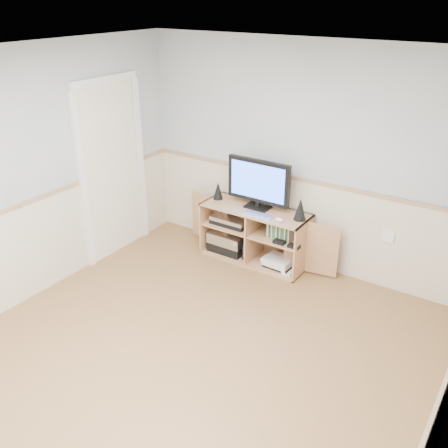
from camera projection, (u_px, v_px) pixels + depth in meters
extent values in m
cube|color=#A27748|center=(181.00, 370.00, 4.24)|extent=(4.00, 4.50, 0.02)
cube|color=white|center=(166.00, 61.00, 3.16)|extent=(4.00, 4.50, 0.02)
cube|color=silver|center=(8.00, 184.00, 4.70)|extent=(0.02, 4.50, 2.50)
cube|color=silver|center=(306.00, 159.00, 5.40)|extent=(4.00, 0.02, 2.50)
cube|color=beige|center=(300.00, 222.00, 5.71)|extent=(4.00, 0.01, 1.00)
cube|color=tan|center=(303.00, 180.00, 5.48)|extent=(4.00, 0.02, 0.04)
cube|color=#EEE8CE|center=(112.00, 172.00, 5.78)|extent=(0.03, 0.82, 2.00)
cube|color=tan|center=(254.00, 258.00, 5.95)|extent=(1.26, 0.47, 0.02)
cube|color=tan|center=(255.00, 210.00, 5.68)|extent=(1.26, 0.47, 0.02)
cube|color=tan|center=(211.00, 222.00, 6.12)|extent=(0.02, 0.47, 0.65)
cube|color=tan|center=(303.00, 249.00, 5.50)|extent=(0.02, 0.47, 0.65)
cube|color=tan|center=(264.00, 228.00, 5.98)|extent=(1.26, 0.02, 0.65)
cube|color=tan|center=(255.00, 235.00, 5.81)|extent=(0.02, 0.45, 0.61)
cube|color=tan|center=(232.00, 224.00, 5.95)|extent=(0.60, 0.43, 0.02)
cube|color=tan|center=(279.00, 237.00, 5.63)|extent=(0.60, 0.43, 0.02)
cube|color=tan|center=(210.00, 219.00, 6.20)|extent=(0.61, 0.12, 0.61)
cube|color=tan|center=(311.00, 248.00, 5.52)|extent=(0.61, 0.12, 0.61)
cube|color=black|center=(258.00, 207.00, 5.71)|extent=(0.29, 0.18, 0.02)
cube|color=black|center=(258.00, 204.00, 5.69)|extent=(0.05, 0.04, 0.06)
cube|color=black|center=(259.00, 181.00, 5.57)|extent=(0.77, 0.05, 0.49)
cube|color=blue|center=(257.00, 182.00, 5.55)|extent=(0.68, 0.01, 0.40)
cone|color=black|center=(218.00, 190.00, 5.91)|extent=(0.12, 0.12, 0.21)
cone|color=black|center=(300.00, 209.00, 5.36)|extent=(0.13, 0.13, 0.25)
cube|color=silver|center=(259.00, 215.00, 5.50)|extent=(0.32, 0.14, 0.01)
ellipsoid|color=white|center=(279.00, 220.00, 5.37)|extent=(0.11, 0.08, 0.04)
cube|color=black|center=(229.00, 246.00, 6.10)|extent=(0.45, 0.33, 0.11)
cube|color=silver|center=(229.00, 237.00, 6.05)|extent=(0.45, 0.33, 0.13)
cube|color=black|center=(232.00, 221.00, 5.93)|extent=(0.45, 0.31, 0.05)
cube|color=silver|center=(232.00, 218.00, 5.91)|extent=(0.45, 0.31, 0.05)
cube|color=black|center=(247.00, 250.00, 5.90)|extent=(0.04, 0.14, 0.20)
cube|color=white|center=(271.00, 260.00, 5.85)|extent=(0.22, 0.17, 0.05)
cube|color=black|center=(278.00, 265.00, 5.75)|extent=(0.31, 0.26, 0.03)
cube|color=white|center=(279.00, 261.00, 5.73)|extent=(0.32, 0.28, 0.08)
cube|color=white|center=(291.00, 273.00, 5.59)|extent=(0.04, 0.14, 0.03)
cube|color=white|center=(295.00, 266.00, 5.72)|extent=(0.09, 0.15, 0.03)
cube|color=#3F8C3F|center=(280.00, 230.00, 5.56)|extent=(0.28, 0.14, 0.19)
cube|color=white|center=(388.00, 237.00, 5.16)|extent=(0.12, 0.03, 0.12)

